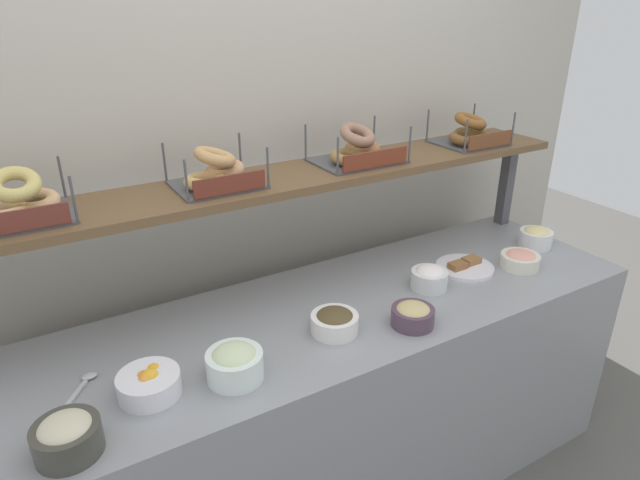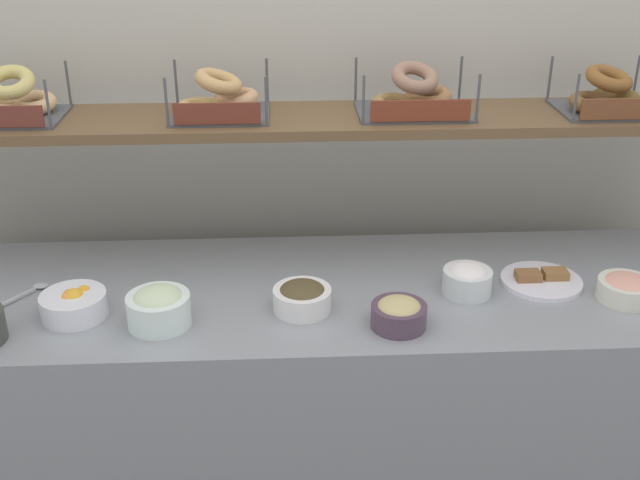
% 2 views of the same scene
% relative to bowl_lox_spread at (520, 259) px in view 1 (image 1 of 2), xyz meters
% --- Properties ---
extents(back_wall, '(3.59, 0.06, 2.40)m').
position_rel_bowl_lox_spread_xyz_m(back_wall, '(-0.83, 0.66, 0.31)').
color(back_wall, '#BAB5A6').
rests_on(back_wall, ground_plane).
extents(deli_counter, '(2.39, 0.70, 0.85)m').
position_rel_bowl_lox_spread_xyz_m(deli_counter, '(-0.83, 0.11, -0.46)').
color(deli_counter, gray).
rests_on(deli_counter, ground_plane).
extents(shelf_riser_right, '(0.05, 0.05, 0.40)m').
position_rel_bowl_lox_spread_xyz_m(shelf_riser_right, '(0.31, 0.38, 0.16)').
color(shelf_riser_right, '#4C4C51').
rests_on(shelf_riser_right, deli_counter).
extents(upper_shelf, '(2.35, 0.32, 0.03)m').
position_rel_bowl_lox_spread_xyz_m(upper_shelf, '(-0.83, 0.38, 0.38)').
color(upper_shelf, brown).
rests_on(upper_shelf, shelf_riser_left).
extents(bowl_lox_spread, '(0.16, 0.16, 0.07)m').
position_rel_bowl_lox_spread_xyz_m(bowl_lox_spread, '(0.00, 0.00, 0.00)').
color(bowl_lox_spread, silver).
rests_on(bowl_lox_spread, deli_counter).
extents(bowl_fruit_salad, '(0.17, 0.17, 0.08)m').
position_rel_bowl_lox_spread_xyz_m(bowl_fruit_salad, '(-1.50, -0.01, 0.00)').
color(bowl_fruit_salad, white).
rests_on(bowl_fruit_salad, deli_counter).
extents(bowl_hummus, '(0.15, 0.15, 0.08)m').
position_rel_bowl_lox_spread_xyz_m(bowl_hummus, '(-0.65, -0.11, 0.00)').
color(bowl_hummus, '#523C4D').
rests_on(bowl_hummus, deli_counter).
extents(bowl_chocolate_spread, '(0.16, 0.16, 0.08)m').
position_rel_bowl_lox_spread_xyz_m(bowl_chocolate_spread, '(-0.90, -0.01, 0.00)').
color(bowl_chocolate_spread, white).
rests_on(bowl_chocolate_spread, deli_counter).
extents(bowl_scallion_spread, '(0.17, 0.17, 0.11)m').
position_rel_bowl_lox_spread_xyz_m(bowl_scallion_spread, '(-1.27, -0.07, 0.02)').
color(bowl_scallion_spread, white).
rests_on(bowl_scallion_spread, deli_counter).
extents(bowl_cream_cheese, '(0.14, 0.14, 0.09)m').
position_rel_bowl_lox_spread_xyz_m(bowl_cream_cheese, '(-0.43, 0.06, 0.01)').
color(bowl_cream_cheese, silver).
rests_on(bowl_cream_cheese, deli_counter).
extents(bowl_egg_salad, '(0.14, 0.14, 0.09)m').
position_rel_bowl_lox_spread_xyz_m(bowl_egg_salad, '(0.22, 0.11, 0.01)').
color(bowl_egg_salad, white).
rests_on(bowl_egg_salad, deli_counter).
extents(bowl_tuna_salad, '(0.16, 0.16, 0.10)m').
position_rel_bowl_lox_spread_xyz_m(bowl_tuna_salad, '(-1.73, -0.13, 0.02)').
color(bowl_tuna_salad, '#404038').
rests_on(bowl_tuna_salad, deli_counter).
extents(serving_plate_white, '(0.23, 0.23, 0.04)m').
position_rel_bowl_lox_spread_xyz_m(serving_plate_white, '(-0.20, 0.10, -0.02)').
color(serving_plate_white, white).
rests_on(serving_plate_white, deli_counter).
extents(serving_spoon_near_plate, '(0.12, 0.15, 0.01)m').
position_rel_bowl_lox_spread_xyz_m(serving_spoon_near_plate, '(-1.66, 0.12, -0.03)').
color(serving_spoon_near_plate, '#B7B7BC').
rests_on(serving_spoon_near_plate, deli_counter).
extents(bagel_basket_plain, '(0.27, 0.24, 0.15)m').
position_rel_bowl_lox_spread_xyz_m(bagel_basket_plain, '(-1.71, 0.38, 0.44)').
color(bagel_basket_plain, '#4C4C51').
rests_on(bagel_basket_plain, upper_shelf).
extents(bagel_basket_sesame, '(0.28, 0.24, 0.14)m').
position_rel_bowl_lox_spread_xyz_m(bagel_basket_sesame, '(-1.12, 0.38, 0.44)').
color(bagel_basket_sesame, '#4C4C51').
rests_on(bagel_basket_sesame, upper_shelf).
extents(bagel_basket_everything, '(0.33, 0.26, 0.15)m').
position_rel_bowl_lox_spread_xyz_m(bagel_basket_everything, '(-0.55, 0.38, 0.44)').
color(bagel_basket_everything, '#4C4C51').
rests_on(bagel_basket_everything, upper_shelf).
extents(bagel_basket_cinnamon_raisin, '(0.29, 0.25, 0.14)m').
position_rel_bowl_lox_spread_xyz_m(bagel_basket_cinnamon_raisin, '(0.02, 0.37, 0.44)').
color(bagel_basket_cinnamon_raisin, '#4C4C51').
rests_on(bagel_basket_cinnamon_raisin, upper_shelf).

